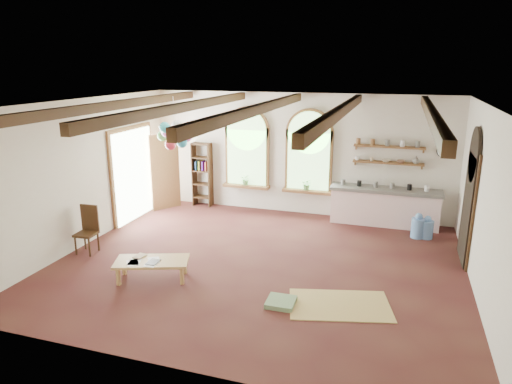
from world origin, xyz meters
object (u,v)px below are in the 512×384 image
at_px(balloon_cluster, 175,135).
at_px(coffee_table, 152,262).
at_px(side_chair, 87,239).
at_px(kitchen_counter, 384,206).

bearing_deg(balloon_cluster, coffee_table, -73.85).
relative_size(coffee_table, side_chair, 1.44).
height_order(side_chair, balloon_cluster, balloon_cluster).
distance_m(kitchen_counter, balloon_cluster, 5.43).
relative_size(side_chair, balloon_cluster, 0.89).
xyz_separation_m(kitchen_counter, side_chair, (-5.95, -3.76, -0.18)).
distance_m(kitchen_counter, coffee_table, 5.99).
distance_m(coffee_table, side_chair, 2.09).
xyz_separation_m(kitchen_counter, coffee_table, (-3.98, -4.47, -0.14)).
bearing_deg(kitchen_counter, side_chair, -147.71).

